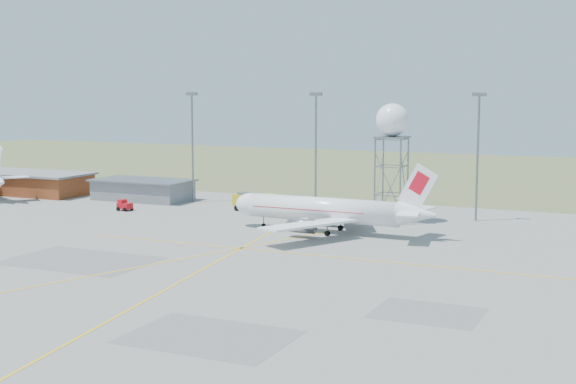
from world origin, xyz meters
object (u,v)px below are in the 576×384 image
at_px(radar_tower, 392,156).
at_px(baggage_tug, 125,206).
at_px(airliner_main, 326,210).
at_px(fire_truck, 256,203).

relative_size(radar_tower, baggage_tug, 7.00).
relative_size(airliner_main, baggage_tug, 11.85).
bearing_deg(radar_tower, fire_truck, 178.35).
xyz_separation_m(radar_tower, fire_truck, (-24.57, 0.71, -9.01)).
bearing_deg(baggage_tug, fire_truck, 29.68).
bearing_deg(airliner_main, baggage_tug, -6.51).
distance_m(radar_tower, baggage_tug, 47.55).
bearing_deg(airliner_main, radar_tower, -112.13).
height_order(airliner_main, fire_truck, airliner_main).
height_order(fire_truck, baggage_tug, fire_truck).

